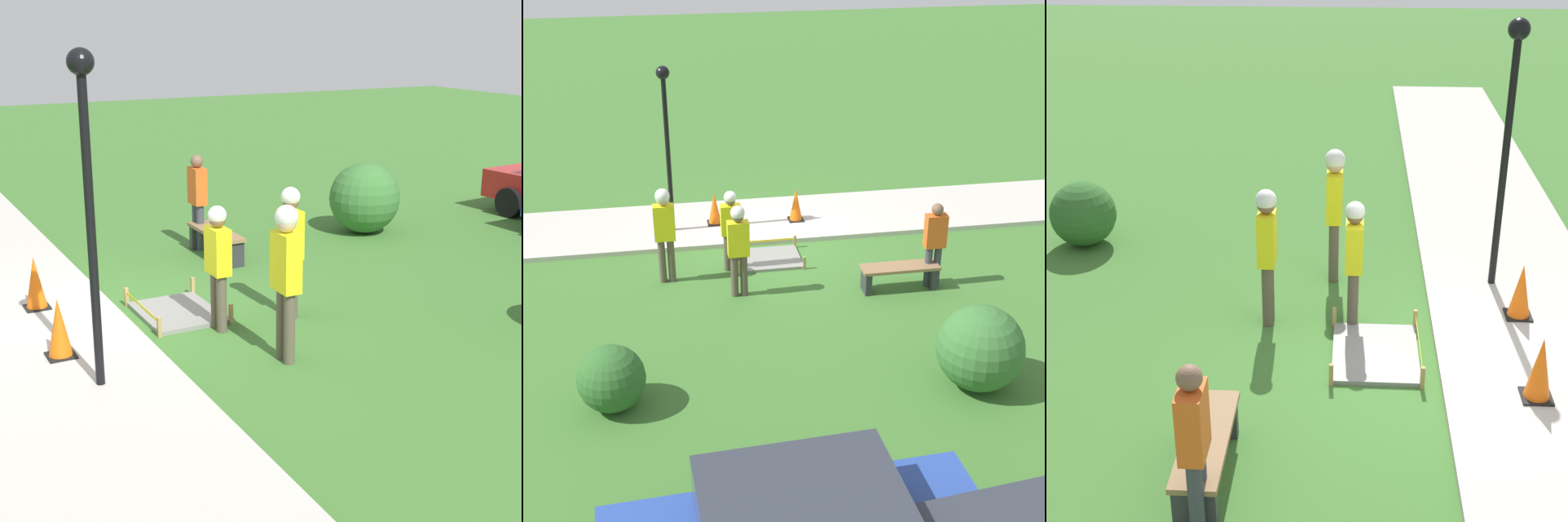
{
  "view_description": "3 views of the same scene",
  "coord_description": "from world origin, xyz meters",
  "views": [
    {
      "loc": [
        10.08,
        -3.12,
        3.99
      ],
      "look_at": [
        0.62,
        1.84,
        0.75
      ],
      "focal_mm": 55.0,
      "sensor_mm": 36.0,
      "label": 1
    },
    {
      "loc": [
        2.42,
        15.42,
        7.38
      ],
      "look_at": [
        0.12,
        2.27,
        0.73
      ],
      "focal_mm": 55.0,
      "sensor_mm": 36.0,
      "label": 2
    },
    {
      "loc": [
        -8.14,
        1.08,
        5.23
      ],
      "look_at": [
        0.79,
        1.6,
        0.97
      ],
      "focal_mm": 55.0,
      "sensor_mm": 36.0,
      "label": 3
    }
  ],
  "objects": [
    {
      "name": "traffic_cone_far_patch",
      "position": [
        1.11,
        -1.13,
        0.46
      ],
      "size": [
        0.34,
        0.34,
        0.74
      ],
      "color": "black",
      "rests_on": "sidewalk"
    },
    {
      "name": "bystander_in_orange_shirt",
      "position": [
        -2.78,
        2.35,
        0.97
      ],
      "size": [
        0.4,
        0.22,
        1.71
      ],
      "color": "#383D47",
      "rests_on": "ground_plane"
    },
    {
      "name": "sidewalk",
      "position": [
        0.0,
        -1.23,
        0.05
      ],
      "size": [
        28.0,
        2.45,
        0.1
      ],
      "color": "#BCB7AD",
      "rests_on": "ground_plane"
    },
    {
      "name": "traffic_cone_near_patch",
      "position": [
        -0.72,
        -1.01,
        0.47
      ],
      "size": [
        0.34,
        0.34,
        0.75
      ],
      "color": "black",
      "rests_on": "sidewalk"
    },
    {
      "name": "worker_supervisor",
      "position": [
        0.95,
        2.12,
        1.1
      ],
      "size": [
        0.4,
        0.27,
        1.84
      ],
      "color": "brown",
      "rests_on": "ground_plane"
    },
    {
      "name": "park_bench",
      "position": [
        -2.11,
        2.39,
        0.34
      ],
      "size": [
        1.51,
        0.44,
        0.5
      ],
      "color": "#2D2D33",
      "rests_on": "ground_plane"
    },
    {
      "name": "wet_concrete_patch",
      "position": [
        0.19,
        0.74,
        0.03
      ],
      "size": [
        1.38,
        1.09,
        0.28
      ],
      "color": "gray",
      "rests_on": "ground_plane"
    },
    {
      "name": "lamppost_near",
      "position": [
        2.06,
        -0.93,
        2.5
      ],
      "size": [
        0.28,
        0.28,
        3.63
      ],
      "color": "black",
      "rests_on": "sidewalk"
    },
    {
      "name": "shrub_rounded_mid",
      "position": [
        3.26,
        5.28,
        0.51
      ],
      "size": [
        1.03,
        1.03,
        1.03
      ],
      "color": "#2D6028",
      "rests_on": "ground_plane"
    },
    {
      "name": "worker_trainee",
      "position": [
        0.97,
        1.03,
        1.0
      ],
      "size": [
        0.4,
        0.25,
        1.7
      ],
      "color": "brown",
      "rests_on": "ground_plane"
    },
    {
      "name": "ground_plane",
      "position": [
        0.0,
        0.0,
        0.0
      ],
      "size": [
        60.0,
        60.0,
        0.0
      ],
      "primitive_type": "plane",
      "color": "#3D702D"
    },
    {
      "name": "worker_assistant",
      "position": [
        2.28,
        1.31,
        1.19
      ],
      "size": [
        0.4,
        0.28,
        1.94
      ],
      "color": "brown",
      "rests_on": "ground_plane"
    },
    {
      "name": "shrub_rounded_near",
      "position": [
        -2.36,
        5.67,
        0.68
      ],
      "size": [
        1.37,
        1.37,
        1.37
      ],
      "color": "#387033",
      "rests_on": "ground_plane"
    }
  ]
}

